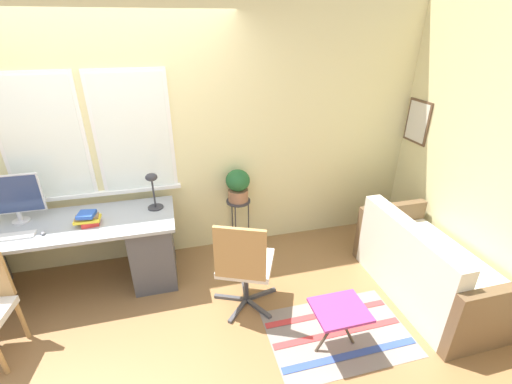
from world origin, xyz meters
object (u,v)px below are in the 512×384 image
Objects in this scene: monitor at (13,197)px; office_chair_swivel at (244,264)px; plant_stand at (238,206)px; potted_plant at (238,185)px; book_stack at (88,219)px; couch_loveseat at (427,269)px; desk_lamp at (152,185)px; mouse at (43,233)px; folding_stool at (340,312)px; keyboard at (13,236)px.

monitor reaches higher than office_chair_swivel.
potted_plant is (0.00, 0.00, 0.26)m from plant_stand.
book_stack is 1.50m from potted_plant.
book_stack is at bearing 74.17° from couch_loveseat.
book_stack is (-0.58, -0.17, -0.19)m from desk_lamp.
folding_stool is (2.27, -1.15, -0.37)m from mouse.
book_stack is 1.47m from office_chair_swivel.
couch_loveseat is 2.05m from potted_plant.
book_stack is at bearing -163.56° from desk_lamp.
book_stack is at bearing 13.10° from mouse.
keyboard is 2.09m from potted_plant.
folding_stool is (1.33, -1.41, -0.61)m from desk_lamp.
monitor is at bearing 131.85° from mouse.
desk_lamp is (1.20, -0.03, -0.01)m from monitor.
potted_plant is at bearing 10.91° from desk_lamp.
mouse is 0.37m from book_stack.
monitor is 0.77× the size of plant_stand.
mouse is 1.87m from plant_stand.
desk_lamp is at bearing -24.12° from office_chair_swivel.
office_chair_swivel is 1.02m from potted_plant.
monitor is 1.20m from desk_lamp.
book_stack is 0.62× the size of potted_plant.
couch_loveseat is at bearing -15.83° from book_stack.
potted_plant is (2.05, 0.41, 0.07)m from keyboard.
monitor is 0.46m from mouse.
monitor is at bearing -176.31° from potted_plant.
book_stack reaches higher than folding_stool.
keyboard is at bearing -168.74° from potted_plant.
book_stack is 0.15× the size of couch_loveseat.
office_chair_swivel reaches higher than keyboard.
potted_plant is at bearing 52.66° from couch_loveseat.
couch_loveseat is at bearing -164.19° from office_chair_swivel.
couch_loveseat is 2.00m from plant_stand.
keyboard is at bearing 176.15° from mouse.
desk_lamp reaches higher than book_stack.
couch_loveseat is at bearing -16.31° from monitor.
desk_lamp is at bearing 16.44° from book_stack.
monitor is 0.68m from book_stack.
monitor reaches higher than book_stack.
keyboard is 0.90× the size of desk_lamp.
monitor is 2.15× the size of book_stack.
keyboard is 5.69× the size of mouse.
monitor is at bearing 178.36° from desk_lamp.
mouse is 1.76m from office_chair_swivel.
desk_lamp is 0.87× the size of folding_stool.
monitor is 3.86m from couch_loveseat.
office_chair_swivel reaches higher than book_stack.
keyboard reaches higher than folding_stool.
office_chair_swivel is 0.88m from folding_stool.
monitor is 1.44× the size of keyboard.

